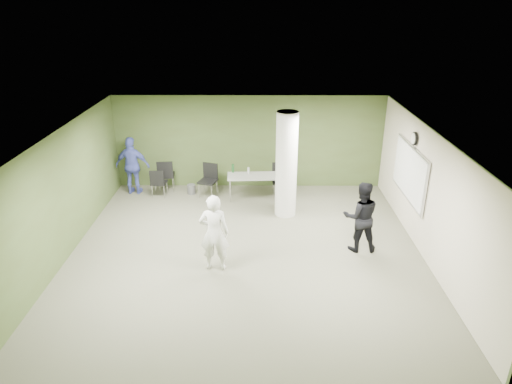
{
  "coord_description": "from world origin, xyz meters",
  "views": [
    {
      "loc": [
        0.29,
        -9.11,
        5.4
      ],
      "look_at": [
        0.22,
        1.0,
        1.06
      ],
      "focal_mm": 32.0,
      "sensor_mm": 36.0,
      "label": 1
    }
  ],
  "objects_px": {
    "folding_table": "(253,177)",
    "chair_back_left": "(158,181)",
    "man_blue": "(133,166)",
    "man_black": "(361,217)",
    "woman_white": "(214,233)"
  },
  "relations": [
    {
      "from": "folding_table",
      "to": "man_blue",
      "type": "bearing_deg",
      "value": 171.54
    },
    {
      "from": "chair_back_left",
      "to": "man_black",
      "type": "bearing_deg",
      "value": 153.61
    },
    {
      "from": "chair_back_left",
      "to": "folding_table",
      "type": "bearing_deg",
      "value": -177.85
    },
    {
      "from": "man_black",
      "to": "man_blue",
      "type": "height_order",
      "value": "man_blue"
    },
    {
      "from": "man_blue",
      "to": "man_black",
      "type": "bearing_deg",
      "value": 157.55
    },
    {
      "from": "chair_back_left",
      "to": "man_black",
      "type": "relative_size",
      "value": 0.51
    },
    {
      "from": "chair_back_left",
      "to": "man_blue",
      "type": "xyz_separation_m",
      "value": [
        -0.78,
        0.3,
        0.36
      ]
    },
    {
      "from": "folding_table",
      "to": "chair_back_left",
      "type": "height_order",
      "value": "folding_table"
    },
    {
      "from": "folding_table",
      "to": "man_blue",
      "type": "height_order",
      "value": "man_blue"
    },
    {
      "from": "chair_back_left",
      "to": "woman_white",
      "type": "height_order",
      "value": "woman_white"
    },
    {
      "from": "chair_back_left",
      "to": "man_blue",
      "type": "distance_m",
      "value": 0.91
    },
    {
      "from": "folding_table",
      "to": "chair_back_left",
      "type": "distance_m",
      "value": 2.74
    },
    {
      "from": "chair_back_left",
      "to": "woman_white",
      "type": "distance_m",
      "value": 4.3
    },
    {
      "from": "man_blue",
      "to": "folding_table",
      "type": "bearing_deg",
      "value": -179.55
    },
    {
      "from": "chair_back_left",
      "to": "woman_white",
      "type": "bearing_deg",
      "value": 120.78
    }
  ]
}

